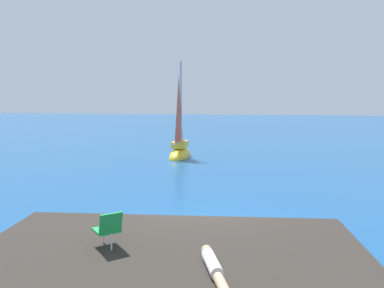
# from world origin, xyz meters

# --- Properties ---
(ground_plane) EXTENTS (160.00, 160.00, 0.00)m
(ground_plane) POSITION_xyz_m (0.00, 0.00, 0.00)
(ground_plane) COLOR navy
(shore_ledge) EXTENTS (8.49, 5.36, 0.97)m
(shore_ledge) POSITION_xyz_m (-0.12, -3.92, 0.49)
(shore_ledge) COLOR #2D2823
(shore_ledge) RESTS_ON ground
(boulder_seaward) EXTENTS (1.57, 1.80, 1.04)m
(boulder_seaward) POSITION_xyz_m (1.88, -1.49, 0.00)
(boulder_seaward) COLOR #31261E
(boulder_seaward) RESTS_ON ground
(boulder_inland) EXTENTS (1.27, 1.40, 0.76)m
(boulder_inland) POSITION_xyz_m (-2.16, -1.63, 0.00)
(boulder_inland) COLOR #2D2322
(boulder_inland) RESTS_ON ground
(sailboat_near) EXTENTS (1.36, 3.88, 7.16)m
(sailboat_near) POSITION_xyz_m (-3.56, 14.74, 0.39)
(sailboat_near) COLOR yellow
(sailboat_near) RESTS_ON ground
(person_sunbather) EXTENTS (0.70, 1.71, 0.25)m
(person_sunbather) POSITION_xyz_m (0.88, -4.88, 1.09)
(person_sunbather) COLOR white
(person_sunbather) RESTS_ON shore_ledge
(beach_chair) EXTENTS (0.75, 0.76, 0.80)m
(beach_chair) POSITION_xyz_m (-1.41, -4.07, 1.41)
(beach_chair) COLOR green
(beach_chair) RESTS_ON shore_ledge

